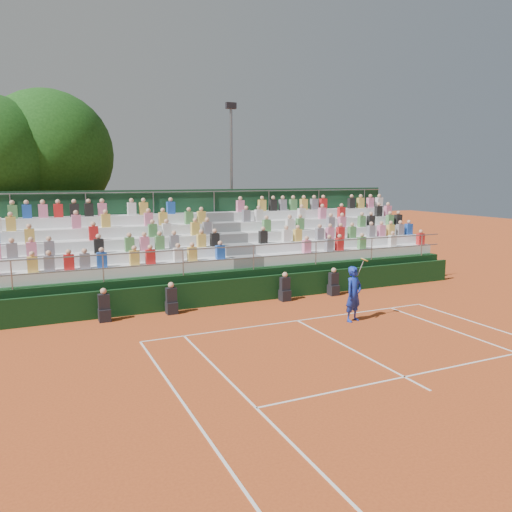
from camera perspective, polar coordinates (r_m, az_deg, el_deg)
name	(u,v)px	position (r m, az deg, el deg)	size (l,w,h in m)	color
ground	(298,321)	(17.68, 4.77, -7.39)	(90.00, 90.00, 0.00)	#BF4D1F
courtside_wall	(259,289)	(20.31, 0.35, -3.74)	(20.00, 0.15, 1.00)	black
line_officials	(231,295)	(19.37, -2.91, -4.46)	(9.85, 0.40, 1.19)	black
grandstand	(230,262)	(23.12, -3.03, -0.71)	(20.00, 5.20, 4.40)	black
tennis_player	(354,294)	(17.68, 11.11, -4.27)	(0.94, 0.65, 2.22)	#162FA8
tree_east	(48,155)	(27.60, -22.66, 10.63)	(6.39, 6.39, 9.31)	#342312
floodlight_mast	(231,172)	(29.25, -2.83, 9.55)	(0.60, 0.25, 9.17)	gray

